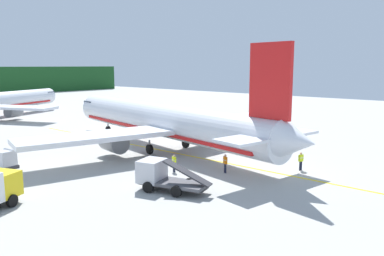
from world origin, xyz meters
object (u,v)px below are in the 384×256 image
Objects in this scene: service_truck_fuel at (162,176)px; crew_loader_right at (225,162)px; airliner_foreground at (163,121)px; crew_loader_left at (174,162)px; cargo_container_near at (6,160)px; crew_marshaller at (301,160)px.

service_truck_fuel is 7.51m from crew_loader_right.
crew_loader_left is (-6.46, -7.77, -2.41)m from airliner_foreground.
cargo_container_near is (-5.20, 16.21, -0.29)m from service_truck_fuel.
crew_marshaller is 1.07× the size of crew_loader_left.
airliner_foreground is 21.02× the size of cargo_container_near.
service_truck_fuel reaches higher than crew_loader_left.
service_truck_fuel is (-11.03, -10.69, -2.20)m from airliner_foreground.
crew_marshaller is at bearing -42.46° from crew_loader_right.
service_truck_fuel is at bearing -147.41° from crew_loader_left.
crew_marshaller is 1.00× the size of crew_loader_right.
crew_loader_left is 4.81m from crew_loader_right.
cargo_container_near is at bearing 107.77° from service_truck_fuel.
cargo_container_near reaches higher than crew_loader_right.
service_truck_fuel is 17.03m from cargo_container_near.
crew_loader_right is at bearing -107.10° from airliner_foreground.
crew_marshaller is at bearing -46.71° from crew_loader_left.
cargo_container_near is 1.19× the size of crew_loader_left.
cargo_container_near is at bearing 129.26° from crew_marshaller.
crew_marshaller is 7.37m from crew_loader_right.
service_truck_fuel is 3.77× the size of crew_loader_left.
crew_marshaller is at bearing -83.61° from airliner_foreground.
crew_marshaller reaches higher than crew_loader_left.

